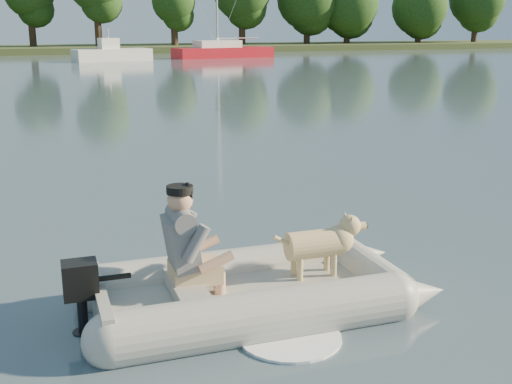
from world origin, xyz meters
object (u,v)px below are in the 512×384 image
object	(u,v)px
dinghy	(256,251)
sailboat	(222,51)
man	(183,239)
motorboat	(112,46)
dog	(314,249)

from	to	relation	value
dinghy	sailboat	xyz separation A→B (m)	(12.82, 47.26, -0.11)
man	motorboat	bearing A→B (deg)	84.20
motorboat	sailboat	distance (m)	9.63
sailboat	dinghy	bearing A→B (deg)	-115.52
dog	man	bearing A→B (deg)	180.00
dinghy	sailboat	distance (m)	48.97
dinghy	man	world-z (taller)	man
dinghy	motorboat	distance (m)	45.14
dinghy	motorboat	size ratio (longest dim) A/B	0.76
motorboat	dinghy	bearing A→B (deg)	-106.42
dinghy	man	xyz separation A→B (m)	(-0.73, 0.05, 0.19)
motorboat	sailboat	bearing A→B (deg)	1.58
dog	sailboat	distance (m)	48.74
man	dog	bearing A→B (deg)	-0.00
dinghy	dog	bearing A→B (deg)	4.57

